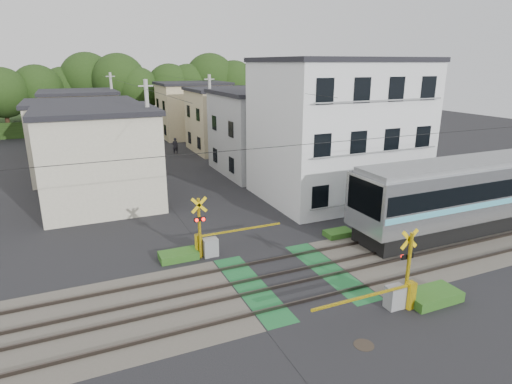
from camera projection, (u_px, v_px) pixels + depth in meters
name	position (u px, v px, depth m)	size (l,w,h in m)	color
ground	(291.00, 279.00, 18.52)	(120.00, 120.00, 0.00)	black
track_bed	(291.00, 278.00, 18.51)	(120.00, 120.00, 0.14)	#47423A
crossing_signal_near	(398.00, 291.00, 16.12)	(4.74, 0.65, 3.09)	yellow
crossing_signal_far	(208.00, 242.00, 20.52)	(4.74, 0.65, 3.09)	yellow
apartment_block	(337.00, 130.00, 28.77)	(10.20, 8.36, 9.30)	white
houses_row	(164.00, 126.00, 40.37)	(22.07, 31.35, 6.80)	beige
tree_hill	(132.00, 93.00, 59.02)	(40.00, 13.09, 10.40)	#1F3712
catenary	(407.00, 182.00, 19.80)	(60.00, 5.04, 7.00)	#2D2D33
utility_poles	(156.00, 121.00, 37.08)	(7.90, 42.00, 8.00)	#A5A5A0
pedestrian	(175.00, 146.00, 43.61)	(0.60, 0.40, 1.66)	#212029
manhole_cover	(364.00, 345.00, 14.15)	(0.68, 0.68, 0.02)	#2D261E
weed_patches	(327.00, 268.00, 19.07)	(10.25, 8.80, 0.40)	#2D5E1E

